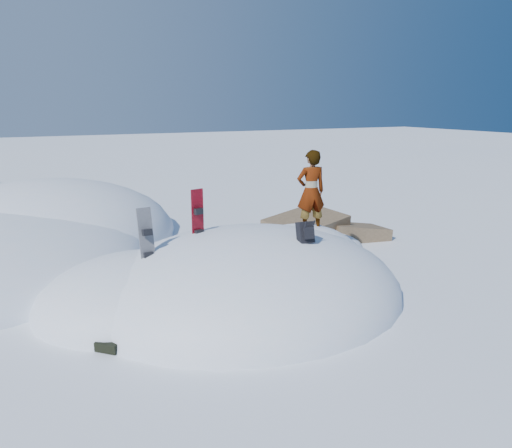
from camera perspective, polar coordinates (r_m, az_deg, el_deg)
name	(u,v)px	position (r m, az deg, el deg)	size (l,w,h in m)	color
ground	(249,297)	(11.07, -0.85, -8.38)	(120.00, 120.00, 0.00)	white
snow_mound	(237,295)	(11.20, -2.19, -8.11)	(8.00, 6.00, 3.00)	silver
rock_outcrop	(315,243)	(15.30, 6.81, -2.13)	(4.68, 4.41, 1.68)	brown
snowboard_red	(198,224)	(10.93, -6.64, -0.03)	(0.30, 0.19, 1.59)	red
snowboard_dark	(147,246)	(10.22, -12.31, -2.48)	(0.32, 0.31, 1.57)	black
backpack	(306,232)	(10.27, 5.70, -0.96)	(0.35, 0.40, 0.52)	black
gear_pile	(117,340)	(9.33, -15.65, -12.60)	(0.81, 0.71, 0.21)	black
person	(311,192)	(12.14, 6.30, 3.71)	(0.73, 0.48, 2.01)	slate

